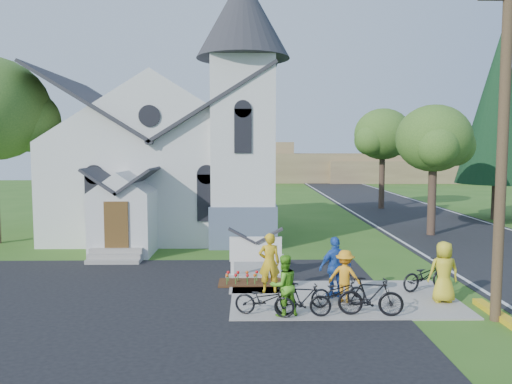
{
  "coord_description": "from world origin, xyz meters",
  "views": [
    {
      "loc": [
        -1.49,
        -14.7,
        4.71
      ],
      "look_at": [
        -1.16,
        5.0,
        2.98
      ],
      "focal_mm": 35.0,
      "sensor_mm": 36.0,
      "label": 1
    }
  ],
  "objects_px": {
    "church_sign": "(256,250)",
    "cyclist_1": "(284,285)",
    "cyclist_0": "(269,263)",
    "bike_2": "(338,292)",
    "utility_pole": "(506,122)",
    "bike_3": "(371,297)",
    "bike_1": "(303,300)",
    "cyclist_3": "(345,276)",
    "bike_4": "(426,275)",
    "cyclist_4": "(444,272)",
    "bike_0": "(265,300)",
    "cyclist_2": "(335,267)"
  },
  "relations": [
    {
      "from": "church_sign",
      "to": "cyclist_1",
      "type": "height_order",
      "value": "cyclist_1"
    },
    {
      "from": "cyclist_0",
      "to": "bike_2",
      "type": "relative_size",
      "value": 1.15
    },
    {
      "from": "church_sign",
      "to": "utility_pole",
      "type": "xyz_separation_m",
      "value": [
        6.56,
        -4.7,
        4.38
      ]
    },
    {
      "from": "cyclist_1",
      "to": "bike_3",
      "type": "xyz_separation_m",
      "value": [
        2.42,
        -0.08,
        -0.31
      ]
    },
    {
      "from": "utility_pole",
      "to": "bike_1",
      "type": "relative_size",
      "value": 6.39
    },
    {
      "from": "cyclist_1",
      "to": "cyclist_3",
      "type": "relative_size",
      "value": 1.08
    },
    {
      "from": "cyclist_0",
      "to": "bike_2",
      "type": "distance_m",
      "value": 2.55
    },
    {
      "from": "utility_pole",
      "to": "bike_2",
      "type": "distance_m",
      "value": 6.55
    },
    {
      "from": "bike_4",
      "to": "church_sign",
      "type": "bearing_deg",
      "value": 47.59
    },
    {
      "from": "cyclist_3",
      "to": "cyclist_4",
      "type": "bearing_deg",
      "value": -157.08
    },
    {
      "from": "cyclist_3",
      "to": "bike_4",
      "type": "distance_m",
      "value": 3.16
    },
    {
      "from": "utility_pole",
      "to": "bike_0",
      "type": "height_order",
      "value": "utility_pole"
    },
    {
      "from": "cyclist_3",
      "to": "bike_3",
      "type": "bearing_deg",
      "value": 134.1
    },
    {
      "from": "bike_2",
      "to": "cyclist_4",
      "type": "bearing_deg",
      "value": -93.86
    },
    {
      "from": "bike_3",
      "to": "cyclist_4",
      "type": "height_order",
      "value": "cyclist_4"
    },
    {
      "from": "bike_3",
      "to": "bike_4",
      "type": "relative_size",
      "value": 0.96
    },
    {
      "from": "church_sign",
      "to": "bike_2",
      "type": "height_order",
      "value": "church_sign"
    },
    {
      "from": "cyclist_1",
      "to": "cyclist_3",
      "type": "height_order",
      "value": "cyclist_1"
    },
    {
      "from": "bike_2",
      "to": "cyclist_1",
      "type": "bearing_deg",
      "value": 103.22
    },
    {
      "from": "cyclist_1",
      "to": "cyclist_2",
      "type": "xyz_separation_m",
      "value": [
        1.74,
        1.69,
        0.1
      ]
    },
    {
      "from": "bike_0",
      "to": "bike_4",
      "type": "xyz_separation_m",
      "value": [
        5.39,
        2.43,
        0.04
      ]
    },
    {
      "from": "church_sign",
      "to": "bike_3",
      "type": "height_order",
      "value": "church_sign"
    },
    {
      "from": "utility_pole",
      "to": "cyclist_0",
      "type": "relative_size",
      "value": 5.15
    },
    {
      "from": "cyclist_0",
      "to": "bike_2",
      "type": "bearing_deg",
      "value": 138.76
    },
    {
      "from": "utility_pole",
      "to": "cyclist_1",
      "type": "distance_m",
      "value": 7.39
    },
    {
      "from": "utility_pole",
      "to": "cyclist_1",
      "type": "xyz_separation_m",
      "value": [
        -5.85,
        0.38,
        -4.49
      ]
    },
    {
      "from": "church_sign",
      "to": "bike_0",
      "type": "distance_m",
      "value": 4.37
    },
    {
      "from": "cyclist_3",
      "to": "cyclist_4",
      "type": "relative_size",
      "value": 0.85
    },
    {
      "from": "bike_2",
      "to": "cyclist_2",
      "type": "bearing_deg",
      "value": -15.18
    },
    {
      "from": "bike_0",
      "to": "utility_pole",
      "type": "bearing_deg",
      "value": -76.35
    },
    {
      "from": "bike_2",
      "to": "bike_4",
      "type": "bearing_deg",
      "value": -73.33
    },
    {
      "from": "cyclist_2",
      "to": "bike_3",
      "type": "bearing_deg",
      "value": 90.37
    },
    {
      "from": "bike_0",
      "to": "bike_2",
      "type": "bearing_deg",
      "value": -54.02
    },
    {
      "from": "cyclist_4",
      "to": "bike_4",
      "type": "distance_m",
      "value": 1.34
    },
    {
      "from": "cyclist_2",
      "to": "utility_pole",
      "type": "bearing_deg",
      "value": 132.56
    },
    {
      "from": "cyclist_2",
      "to": "cyclist_4",
      "type": "relative_size",
      "value": 1.03
    },
    {
      "from": "cyclist_0",
      "to": "bike_4",
      "type": "bearing_deg",
      "value": 178.04
    },
    {
      "from": "bike_2",
      "to": "bike_3",
      "type": "relative_size",
      "value": 0.93
    },
    {
      "from": "cyclist_2",
      "to": "bike_4",
      "type": "bearing_deg",
      "value": 172.35
    },
    {
      "from": "cyclist_3",
      "to": "cyclist_4",
      "type": "distance_m",
      "value": 2.99
    },
    {
      "from": "cyclist_4",
      "to": "bike_4",
      "type": "bearing_deg",
      "value": -86.11
    },
    {
      "from": "bike_3",
      "to": "cyclist_4",
      "type": "distance_m",
      "value": 2.83
    },
    {
      "from": "cyclist_1",
      "to": "cyclist_4",
      "type": "distance_m",
      "value": 5.08
    },
    {
      "from": "utility_pole",
      "to": "bike_4",
      "type": "bearing_deg",
      "value": 109.54
    },
    {
      "from": "cyclist_1",
      "to": "bike_3",
      "type": "distance_m",
      "value": 2.44
    },
    {
      "from": "utility_pole",
      "to": "cyclist_1",
      "type": "bearing_deg",
      "value": 176.32
    },
    {
      "from": "bike_2",
      "to": "cyclist_0",
      "type": "bearing_deg",
      "value": 41.34
    },
    {
      "from": "church_sign",
      "to": "bike_1",
      "type": "xyz_separation_m",
      "value": [
        1.25,
        -4.4,
        -0.51
      ]
    },
    {
      "from": "bike_3",
      "to": "cyclist_3",
      "type": "bearing_deg",
      "value": 27.24
    },
    {
      "from": "bike_2",
      "to": "bike_4",
      "type": "relative_size",
      "value": 0.9
    }
  ]
}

